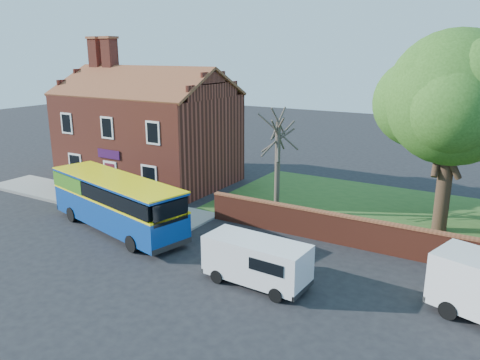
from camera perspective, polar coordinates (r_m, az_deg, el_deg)
The scene contains 10 objects.
ground at distance 24.13m, azimuth -16.35°, elevation -8.53°, with size 120.00×120.00×0.00m, color black.
pavement at distance 32.63m, azimuth -17.50°, elevation -2.22°, with size 18.00×3.50×0.12m, color gray.
kerb at distance 31.55m, azimuth -19.84°, elevation -3.01°, with size 18.00×0.15×0.14m, color slate.
grass_strip at distance 29.54m, azimuth 22.14°, elevation -4.57°, with size 26.00×12.00×0.04m, color #426B28.
shop_building at distance 35.81m, azimuth -11.14°, elevation 5.25°, with size 12.30×8.13×10.50m.
boundary_wall at distance 23.70m, azimuth 19.99°, elevation -7.17°, with size 22.00×0.38×1.60m.
bus at distance 26.60m, azimuth -15.17°, elevation -2.34°, with size 9.98×4.61×2.95m.
van_near at distance 19.87m, azimuth 2.05°, elevation -9.72°, with size 4.56×2.05×1.97m.
large_tree at distance 26.79m, azimuth 24.86°, elevation 8.60°, with size 8.79×6.95×10.72m.
bare_tree at distance 27.94m, azimuth 4.59°, elevation 2.11°, with size 2.29×2.73×6.11m.
Camera 1 is at (16.56, -14.75, 9.52)m, focal length 35.00 mm.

